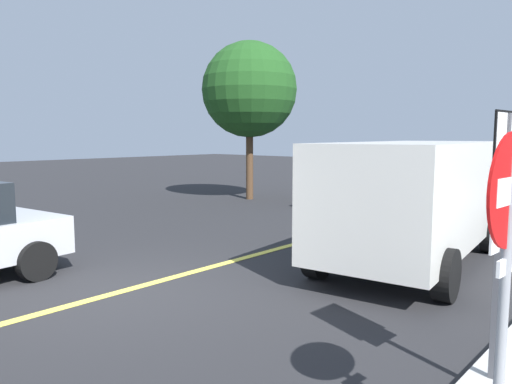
# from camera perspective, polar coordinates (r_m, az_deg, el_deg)

# --- Properties ---
(ground_plane) EXTENTS (80.00, 80.00, 0.00)m
(ground_plane) POSITION_cam_1_polar(r_m,az_deg,el_deg) (7.61, -15.92, -11.32)
(ground_plane) COLOR #262628
(lane_marking_centre) EXTENTS (28.00, 0.16, 0.01)m
(lane_marking_centre) POSITION_cam_1_polar(r_m,az_deg,el_deg) (9.48, -0.30, -7.46)
(lane_marking_centre) COLOR #E0D14C
(stop_sign) EXTENTS (0.76, 0.07, 2.34)m
(stop_sign) POSITION_cam_1_polar(r_m,az_deg,el_deg) (3.58, 27.40, -5.58)
(stop_sign) COLOR gray
(stop_sign) RESTS_ON ground_plane
(speed_limit_sign) EXTENTS (0.54, 0.06, 2.52)m
(speed_limit_sign) POSITION_cam_1_polar(r_m,az_deg,el_deg) (4.68, 26.97, -0.81)
(speed_limit_sign) COLOR #4C4C51
(speed_limit_sign) RESTS_ON ground_plane
(white_van) EXTENTS (5.41, 2.77, 2.20)m
(white_van) POSITION_cam_1_polar(r_m,az_deg,el_deg) (9.15, 18.14, -0.26)
(white_van) COLOR silver
(white_van) RESTS_ON ground_plane
(car_blue_crossing) EXTENTS (4.08, 2.34, 1.65)m
(car_blue_crossing) POSITION_cam_1_polar(r_m,az_deg,el_deg) (16.69, 11.91, 1.34)
(car_blue_crossing) COLOR #2D479E
(car_blue_crossing) RESTS_ON ground_plane
(tree_centre_verge) EXTENTS (3.42, 3.42, 5.68)m
(tree_centre_verge) POSITION_cam_1_polar(r_m,az_deg,el_deg) (17.79, -0.77, 11.90)
(tree_centre_verge) COLOR #513823
(tree_centre_verge) RESTS_ON ground_plane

